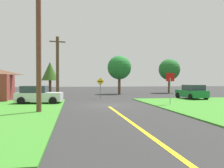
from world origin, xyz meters
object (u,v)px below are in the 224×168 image
object	(u,v)px
parked_car_near_building	(38,95)
pine_tree_center	(50,71)
car_on_crossroad	(192,92)
direction_sign	(100,86)
stop_sign	(170,83)
oak_tree_left	(169,70)
oak_tree_right	(119,68)
utility_pole_mid	(58,67)
utility_pole_near	(39,43)

from	to	relation	value
parked_car_near_building	pine_tree_center	world-z (taller)	pine_tree_center
car_on_crossroad	direction_sign	bearing A→B (deg)	72.02
stop_sign	oak_tree_left	size ratio (longest dim) A/B	0.48
direction_sign	oak_tree_right	xyz separation A→B (m)	(4.04, 9.12, 2.59)
stop_sign	utility_pole_mid	xyz separation A→B (m)	(-9.89, 8.77, 1.74)
utility_pole_near	direction_sign	world-z (taller)	utility_pole_near
stop_sign	parked_car_near_building	xyz separation A→B (m)	(-11.23, 2.97, -1.10)
parked_car_near_building	car_on_crossroad	world-z (taller)	same
parked_car_near_building	pine_tree_center	distance (m)	16.30
utility_pole_mid	car_on_crossroad	bearing A→B (deg)	-12.14
oak_tree_left	car_on_crossroad	bearing A→B (deg)	-102.62
pine_tree_center	stop_sign	bearing A→B (deg)	-58.48
stop_sign	car_on_crossroad	distance (m)	7.54
stop_sign	oak_tree_right	distance (m)	17.48
parked_car_near_building	oak_tree_right	distance (m)	17.93
utility_pole_near	direction_sign	bearing A→B (deg)	64.86
parked_car_near_building	car_on_crossroad	size ratio (longest dim) A/B	1.01
stop_sign	utility_pole_near	world-z (taller)	utility_pole_near
parked_car_near_building	oak_tree_left	xyz separation A→B (m)	(19.16, 15.89, 3.12)
pine_tree_center	parked_car_near_building	bearing A→B (deg)	-88.42
pine_tree_center	oak_tree_right	size ratio (longest dim) A/B	0.84
stop_sign	pine_tree_center	distance (m)	22.39
car_on_crossroad	oak_tree_right	distance (m)	13.56
stop_sign	car_on_crossroad	bearing A→B (deg)	-125.24
utility_pole_near	pine_tree_center	distance (m)	22.23
car_on_crossroad	direction_sign	world-z (taller)	direction_sign
direction_sign	car_on_crossroad	bearing A→B (deg)	-14.67
pine_tree_center	oak_tree_left	bearing A→B (deg)	-0.51
car_on_crossroad	direction_sign	size ratio (longest dim) A/B	1.70
pine_tree_center	car_on_crossroad	bearing A→B (deg)	-38.99
parked_car_near_building	pine_tree_center	bearing A→B (deg)	98.19
stop_sign	direction_sign	bearing A→B (deg)	-52.09
direction_sign	oak_tree_left	xyz separation A→B (m)	(12.96, 10.67, 2.42)
utility_pole_mid	oak_tree_right	xyz separation A→B (m)	(8.90, 8.55, 0.46)
direction_sign	oak_tree_left	distance (m)	16.96
direction_sign	parked_car_near_building	bearing A→B (deg)	-139.90
utility_pole_near	car_on_crossroad	bearing A→B (deg)	29.66
oak_tree_left	stop_sign	bearing A→B (deg)	-112.79
stop_sign	parked_car_near_building	size ratio (longest dim) A/B	0.66
oak_tree_right	pine_tree_center	bearing A→B (deg)	170.85
pine_tree_center	oak_tree_right	world-z (taller)	oak_tree_right
utility_pole_near	direction_sign	size ratio (longest dim) A/B	3.63
parked_car_near_building	direction_sign	xyz separation A→B (m)	(6.20, 5.22, 0.71)
car_on_crossroad	utility_pole_near	size ratio (longest dim) A/B	0.47
parked_car_near_building	utility_pole_near	distance (m)	7.19
car_on_crossroad	stop_sign	bearing A→B (deg)	135.10
utility_pole_near	stop_sign	bearing A→B (deg)	16.85
stop_sign	parked_car_near_building	world-z (taller)	stop_sign
oak_tree_right	parked_car_near_building	bearing A→B (deg)	-125.52
direction_sign	utility_pole_mid	bearing A→B (deg)	173.21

